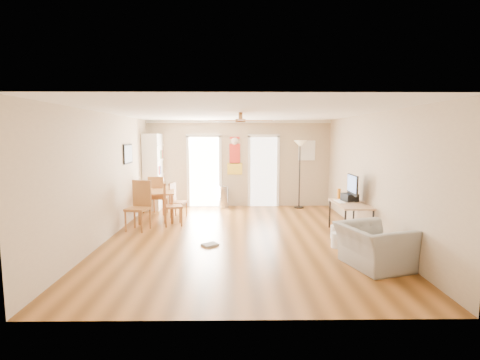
{
  "coord_description": "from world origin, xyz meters",
  "views": [
    {
      "loc": [
        -0.1,
        -7.5,
        2.13
      ],
      "look_at": [
        0.0,
        0.6,
        1.15
      ],
      "focal_mm": 27.23,
      "sensor_mm": 36.0,
      "label": 1
    }
  ],
  "objects_px": {
    "trash_can": "(224,197)",
    "bookshelf": "(154,171)",
    "wastebasket_b": "(336,232)",
    "torchiere_lamp": "(300,174)",
    "dining_chair_near": "(138,206)",
    "wastebasket_a": "(338,240)",
    "dining_chair_right_b": "(173,204)",
    "dining_chair_far": "(158,195)",
    "computer_desk": "(350,219)",
    "dining_chair_right_a": "(179,200)",
    "dining_table": "(157,204)",
    "printer": "(350,197)",
    "armchair": "(374,246)"
  },
  "relations": [
    {
      "from": "dining_chair_right_b",
      "to": "computer_desk",
      "type": "distance_m",
      "value": 4.08
    },
    {
      "from": "dining_chair_right_b",
      "to": "dining_chair_far",
      "type": "height_order",
      "value": "dining_chair_far"
    },
    {
      "from": "dining_chair_right_a",
      "to": "armchair",
      "type": "height_order",
      "value": "dining_chair_right_a"
    },
    {
      "from": "bookshelf",
      "to": "dining_table",
      "type": "relative_size",
      "value": 1.47
    },
    {
      "from": "computer_desk",
      "to": "armchair",
      "type": "xyz_separation_m",
      "value": [
        -0.23,
        -1.98,
        0.0
      ]
    },
    {
      "from": "bookshelf",
      "to": "dining_chair_near",
      "type": "relative_size",
      "value": 1.98
    },
    {
      "from": "dining_chair_right_b",
      "to": "dining_chair_far",
      "type": "xyz_separation_m",
      "value": [
        -0.62,
        1.27,
        0.0
      ]
    },
    {
      "from": "dining_chair_right_a",
      "to": "bookshelf",
      "type": "bearing_deg",
      "value": 50.76
    },
    {
      "from": "dining_chair_far",
      "to": "trash_can",
      "type": "height_order",
      "value": "dining_chair_far"
    },
    {
      "from": "bookshelf",
      "to": "dining_chair_near",
      "type": "xyz_separation_m",
      "value": [
        0.2,
        -2.59,
        -0.54
      ]
    },
    {
      "from": "dining_table",
      "to": "wastebasket_a",
      "type": "relative_size",
      "value": 5.28
    },
    {
      "from": "bookshelf",
      "to": "dining_table",
      "type": "distance_m",
      "value": 1.57
    },
    {
      "from": "trash_can",
      "to": "wastebasket_a",
      "type": "relative_size",
      "value": 2.26
    },
    {
      "from": "dining_chair_near",
      "to": "wastebasket_a",
      "type": "height_order",
      "value": "dining_chair_near"
    },
    {
      "from": "dining_chair_right_a",
      "to": "dining_chair_right_b",
      "type": "xyz_separation_m",
      "value": [
        0.0,
        -0.84,
        0.06
      ]
    },
    {
      "from": "wastebasket_a",
      "to": "wastebasket_b",
      "type": "height_order",
      "value": "wastebasket_a"
    },
    {
      "from": "dining_chair_far",
      "to": "armchair",
      "type": "relative_size",
      "value": 0.98
    },
    {
      "from": "dining_chair_far",
      "to": "dining_chair_near",
      "type": "bearing_deg",
      "value": 92.17
    },
    {
      "from": "torchiere_lamp",
      "to": "wastebasket_a",
      "type": "height_order",
      "value": "torchiere_lamp"
    },
    {
      "from": "dining_chair_right_b",
      "to": "dining_chair_near",
      "type": "height_order",
      "value": "dining_chair_near"
    },
    {
      "from": "dining_table",
      "to": "computer_desk",
      "type": "xyz_separation_m",
      "value": [
        4.53,
        -1.65,
        -0.03
      ]
    },
    {
      "from": "dining_chair_far",
      "to": "trash_can",
      "type": "bearing_deg",
      "value": -148.15
    },
    {
      "from": "bookshelf",
      "to": "dining_table",
      "type": "xyz_separation_m",
      "value": [
        0.36,
        -1.34,
        -0.73
      ]
    },
    {
      "from": "bookshelf",
      "to": "wastebasket_b",
      "type": "bearing_deg",
      "value": -19.61
    },
    {
      "from": "printer",
      "to": "wastebasket_b",
      "type": "height_order",
      "value": "printer"
    },
    {
      "from": "printer",
      "to": "dining_chair_near",
      "type": "bearing_deg",
      "value": 164.76
    },
    {
      "from": "wastebasket_b",
      "to": "dining_chair_far",
      "type": "bearing_deg",
      "value": 149.74
    },
    {
      "from": "torchiere_lamp",
      "to": "dining_table",
      "type": "bearing_deg",
      "value": -161.4
    },
    {
      "from": "bookshelf",
      "to": "trash_can",
      "type": "height_order",
      "value": "bookshelf"
    },
    {
      "from": "bookshelf",
      "to": "dining_chair_far",
      "type": "height_order",
      "value": "bookshelf"
    },
    {
      "from": "armchair",
      "to": "wastebasket_b",
      "type": "bearing_deg",
      "value": -12.04
    },
    {
      "from": "bookshelf",
      "to": "dining_chair_right_b",
      "type": "xyz_separation_m",
      "value": [
        0.91,
        -2.11,
        -0.58
      ]
    },
    {
      "from": "dining_chair_near",
      "to": "trash_can",
      "type": "distance_m",
      "value": 3.22
    },
    {
      "from": "trash_can",
      "to": "armchair",
      "type": "xyz_separation_m",
      "value": [
        2.61,
        -5.01,
        0.02
      ]
    },
    {
      "from": "dining_chair_right_a",
      "to": "printer",
      "type": "relative_size",
      "value": 2.76
    },
    {
      "from": "trash_can",
      "to": "computer_desk",
      "type": "distance_m",
      "value": 4.15
    },
    {
      "from": "bookshelf",
      "to": "torchiere_lamp",
      "type": "distance_m",
      "value": 4.31
    },
    {
      "from": "dining_chair_near",
      "to": "computer_desk",
      "type": "xyz_separation_m",
      "value": [
        4.69,
        -0.41,
        -0.21
      ]
    },
    {
      "from": "dining_chair_right_a",
      "to": "wastebasket_b",
      "type": "distance_m",
      "value": 4.16
    },
    {
      "from": "dining_chair_far",
      "to": "torchiere_lamp",
      "type": "relative_size",
      "value": 0.52
    },
    {
      "from": "computer_desk",
      "to": "printer",
      "type": "xyz_separation_m",
      "value": [
        0.07,
        0.28,
        0.43
      ]
    },
    {
      "from": "dining_chair_near",
      "to": "printer",
      "type": "relative_size",
      "value": 3.39
    },
    {
      "from": "trash_can",
      "to": "bookshelf",
      "type": "bearing_deg",
      "value": -179.02
    },
    {
      "from": "dining_chair_right_b",
      "to": "computer_desk",
      "type": "bearing_deg",
      "value": -117.12
    },
    {
      "from": "trash_can",
      "to": "dining_table",
      "type": "bearing_deg",
      "value": -140.88
    },
    {
      "from": "dining_chair_right_b",
      "to": "wastebasket_b",
      "type": "bearing_deg",
      "value": -122.9
    },
    {
      "from": "dining_table",
      "to": "printer",
      "type": "xyz_separation_m",
      "value": [
        4.6,
        -1.37,
        0.4
      ]
    },
    {
      "from": "trash_can",
      "to": "wastebasket_b",
      "type": "height_order",
      "value": "trash_can"
    },
    {
      "from": "dining_chair_right_b",
      "to": "wastebasket_a",
      "type": "distance_m",
      "value": 3.93
    },
    {
      "from": "dining_table",
      "to": "dining_chair_near",
      "type": "bearing_deg",
      "value": -97.55
    }
  ]
}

